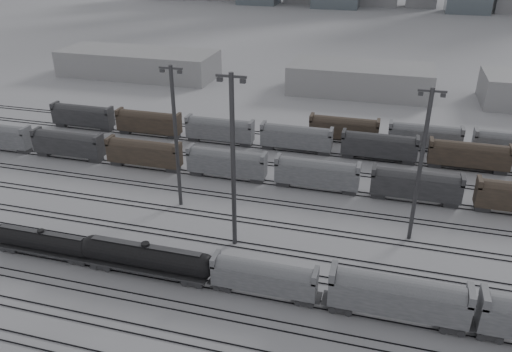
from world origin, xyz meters
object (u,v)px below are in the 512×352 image
(tank_car_a, at_px, (43,241))
(tank_car_b, at_px, (147,257))
(hopper_car_b, at_px, (398,295))
(light_mast_c, at_px, (233,159))
(hopper_car_a, at_px, (264,276))

(tank_car_a, xyz_separation_m, tank_car_b, (16.25, 0.00, 0.42))
(tank_car_a, xyz_separation_m, hopper_car_b, (48.75, -0.00, 1.21))
(tank_car_a, distance_m, light_mast_c, 29.56)
(hopper_car_a, xyz_separation_m, hopper_car_b, (16.26, -0.00, 0.59))
(hopper_car_a, height_order, hopper_car_b, hopper_car_b)
(hopper_car_b, xyz_separation_m, light_mast_c, (-23.49, 10.32, 10.14))
(light_mast_c, bearing_deg, tank_car_b, -131.13)
(hopper_car_b, bearing_deg, hopper_car_a, 180.00)
(hopper_car_b, bearing_deg, tank_car_b, 180.00)
(tank_car_b, relative_size, hopper_car_a, 1.44)
(tank_car_a, height_order, tank_car_b, tank_car_b)
(tank_car_a, height_order, light_mast_c, light_mast_c)
(tank_car_b, distance_m, hopper_car_a, 16.24)
(hopper_car_a, bearing_deg, tank_car_b, 180.00)
(tank_car_a, distance_m, hopper_car_a, 32.49)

